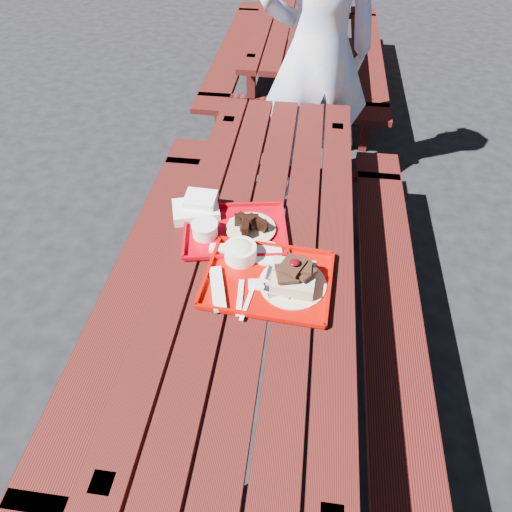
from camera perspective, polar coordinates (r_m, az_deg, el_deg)
name	(u,v)px	position (r m, az deg, el deg)	size (l,w,h in m)	color
ground	(260,346)	(2.41, 0.48, -11.23)	(60.00, 60.00, 0.00)	black
picnic_table_near	(261,274)	(1.97, 0.58, -2.23)	(1.41, 2.40, 0.75)	#4B150E
picnic_table_far	(301,35)	(4.37, 5.68, 25.78)	(1.41, 2.40, 0.75)	#4B150E
near_tray	(269,272)	(1.67, 1.62, -1.98)	(0.48, 0.39, 0.15)	#AF0802
far_tray	(233,230)	(1.86, -2.84, 3.26)	(0.47, 0.39, 0.07)	#B1000D
white_cloth	(197,207)	(1.96, -7.34, 6.05)	(0.23, 0.19, 0.08)	white
person	(318,54)	(2.91, 7.72, 23.73)	(0.70, 0.46, 1.91)	#BBD1FF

